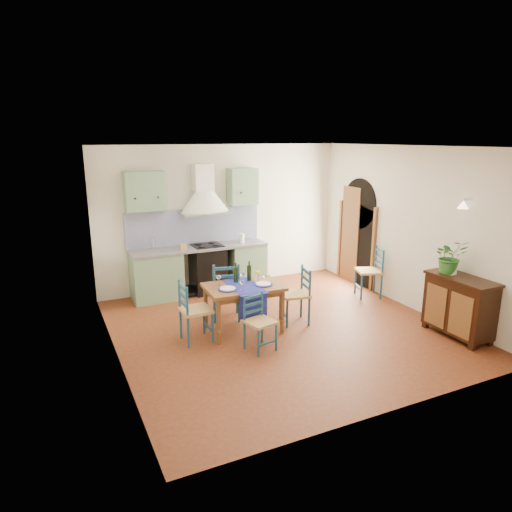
{
  "coord_description": "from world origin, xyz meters",
  "views": [
    {
      "loc": [
        -3.22,
        -5.88,
        2.94
      ],
      "look_at": [
        -0.31,
        0.3,
        1.15
      ],
      "focal_mm": 32.0,
      "sensor_mm": 36.0,
      "label": 1
    }
  ],
  "objects_px": {
    "dining_table": "(244,291)",
    "sideboard": "(459,304)",
    "chair_near": "(259,322)",
    "potted_plant": "(450,256)"
  },
  "relations": [
    {
      "from": "dining_table",
      "to": "potted_plant",
      "type": "distance_m",
      "value": 3.15
    },
    {
      "from": "dining_table",
      "to": "chair_near",
      "type": "relative_size",
      "value": 1.49
    },
    {
      "from": "dining_table",
      "to": "chair_near",
      "type": "bearing_deg",
      "value": -95.73
    },
    {
      "from": "sideboard",
      "to": "chair_near",
      "type": "bearing_deg",
      "value": 163.07
    },
    {
      "from": "dining_table",
      "to": "sideboard",
      "type": "relative_size",
      "value": 1.13
    },
    {
      "from": "chair_near",
      "to": "dining_table",
      "type": "bearing_deg",
      "value": 84.27
    },
    {
      "from": "chair_near",
      "to": "potted_plant",
      "type": "distance_m",
      "value": 3.05
    },
    {
      "from": "chair_near",
      "to": "sideboard",
      "type": "xyz_separation_m",
      "value": [
        2.9,
        -0.88,
        0.1
      ]
    },
    {
      "from": "dining_table",
      "to": "sideboard",
      "type": "distance_m",
      "value": 3.24
    },
    {
      "from": "chair_near",
      "to": "potted_plant",
      "type": "height_order",
      "value": "potted_plant"
    }
  ]
}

